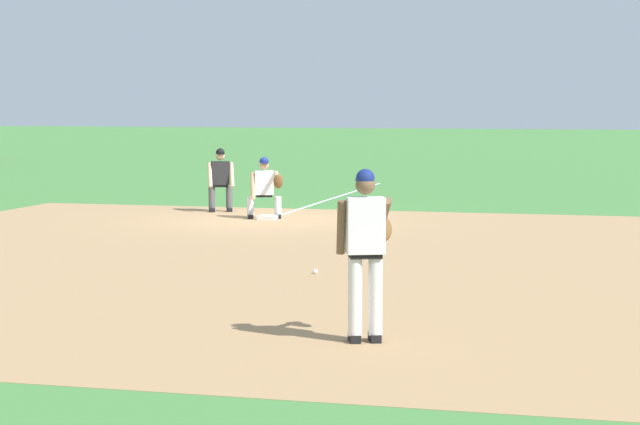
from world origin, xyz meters
name	(u,v)px	position (x,y,z in m)	size (l,w,h in m)	color
ground_plane	(268,220)	(0.00, 0.00, 0.00)	(160.00, 160.00, 0.00)	#47843D
infield_dirt_patch	(300,260)	(-6.33, -2.48, 0.00)	(18.00, 18.00, 0.01)	tan
foul_line_stripe	(333,198)	(5.84, 0.00, 0.01)	(11.67, 0.10, 0.00)	white
first_base_bag	(268,218)	(0.00, 0.00, 0.04)	(0.38, 0.38, 0.09)	white
baseball	(315,272)	(-7.76, -3.12, 0.04)	(0.07, 0.07, 0.07)	white
pitcher	(366,244)	(-12.61, -4.96, 1.06)	(0.81, 0.60, 1.86)	black
first_baseman	(265,185)	(0.14, 0.10, 0.73)	(0.85, 0.96, 1.34)	black
umpire	(220,177)	(1.50, 1.59, 0.79)	(0.60, 0.67, 1.46)	black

